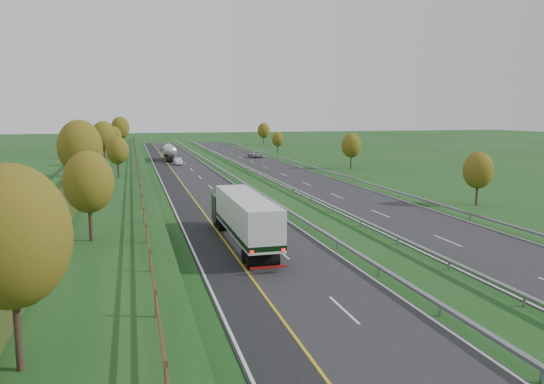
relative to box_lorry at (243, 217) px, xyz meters
The scene contains 19 objects.
ground 42.26m from the box_lorry, 77.63° to the left, with size 400.00×400.00×0.00m, color #174017.
near_carriageway 46.29m from the box_lorry, 88.71° to the left, with size 10.50×200.00×0.04m, color black.
far_carriageway 49.49m from the box_lorry, 69.22° to the left, with size 10.50×200.00×0.04m, color black.
hard_shoulder 46.36m from the box_lorry, 93.36° to the left, with size 3.00×200.00×0.04m, color black.
lane_markings 46.75m from the box_lorry, 80.83° to the left, with size 26.75×200.00×0.01m.
embankment_left 47.76m from the box_lorry, 104.51° to the left, with size 12.00×200.00×2.00m, color #174017.
hedge_left 48.28m from the box_lorry, 106.81° to the left, with size 2.20×180.00×1.10m, color #283817.
fence_left 46.41m from the box_lorry, 99.25° to the left, with size 0.12×189.06×1.20m.
median_barrier_near 46.74m from the box_lorry, 81.71° to the left, with size 0.32×200.00×0.71m.
median_barrier_far 47.74m from the box_lorry, 75.63° to the left, with size 0.32×200.00×0.71m.
outer_barrier_far 51.81m from the box_lorry, 63.21° to the left, with size 0.32×200.00×0.71m.
trees_left 44.58m from the box_lorry, 105.15° to the left, with size 6.64×164.30×7.66m.
trees_far 81.51m from the box_lorry, 67.77° to the left, with size 8.45×118.60×7.12m.
box_lorry is the anchor object (origin of this frame).
road_tanker 77.24m from the box_lorry, 90.15° to the left, with size 2.40×11.22×3.46m.
car_dark_near 26.61m from the box_lorry, 81.58° to the left, with size 1.50×3.73×1.27m, color black.
car_silver_mid 66.96m from the box_lorry, 89.46° to the left, with size 1.45×4.15×1.37m, color silver.
car_small_far 108.28m from the box_lorry, 89.53° to the left, with size 1.86×4.58×1.33m, color #14143F.
car_oncoming 82.34m from the box_lorry, 76.32° to the left, with size 2.43×5.27×1.46m, color #AFAEB3.
Camera 1 is at (-9.23, -25.78, 10.31)m, focal length 35.00 mm.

